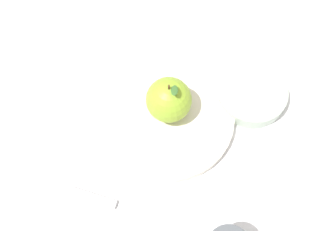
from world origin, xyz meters
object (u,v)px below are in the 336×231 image
apple (169,100)px  knife (113,204)px  dinner_plate (168,117)px  side_bowl (252,93)px

apple → knife: (0.04, -0.19, -0.06)m
dinner_plate → side_bowl: (0.09, 0.14, 0.01)m
apple → side_bowl: apple is taller
knife → side_bowl: bearing=79.5°
dinner_plate → side_bowl: side_bowl is taller
apple → side_bowl: (0.10, 0.13, -0.04)m
side_bowl → knife: 0.33m
dinner_plate → knife: 0.19m
dinner_plate → knife: (0.03, -0.18, -0.01)m
apple → side_bowl: size_ratio=0.71×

